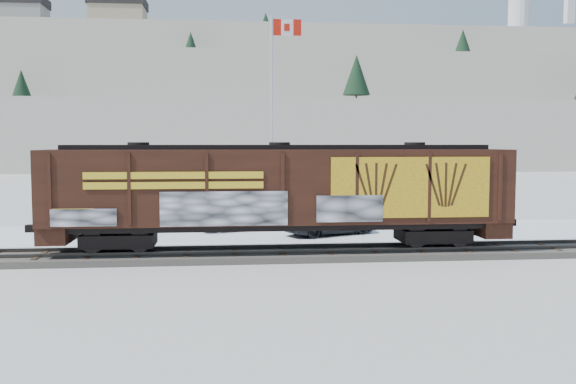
{
  "coord_description": "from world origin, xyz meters",
  "views": [
    {
      "loc": [
        -2.43,
        -27.32,
        4.96
      ],
      "look_at": [
        0.61,
        3.0,
        2.58
      ],
      "focal_mm": 40.0,
      "sensor_mm": 36.0,
      "label": 1
    }
  ],
  "objects": [
    {
      "name": "rail_track",
      "position": [
        0.0,
        0.0,
        0.15
      ],
      "size": [
        50.0,
        3.4,
        0.43
      ],
      "color": "#59544C",
      "rests_on": "ground"
    },
    {
      "name": "hopper_railcar",
      "position": [
        -0.05,
        -0.01,
        2.9
      ],
      "size": [
        19.74,
        3.06,
        4.41
      ],
      "color": "black",
      "rests_on": "rail_track"
    },
    {
      "name": "ground",
      "position": [
        0.0,
        0.0,
        0.0
      ],
      "size": [
        500.0,
        500.0,
        0.0
      ],
      "primitive_type": "plane",
      "color": "white",
      "rests_on": "ground"
    },
    {
      "name": "parking_strip",
      "position": [
        0.0,
        7.5,
        0.01
      ],
      "size": [
        40.0,
        8.0,
        0.03
      ],
      "primitive_type": "cube",
      "color": "white",
      "rests_on": "ground"
    },
    {
      "name": "flagpole",
      "position": [
        0.68,
        12.79,
        4.8
      ],
      "size": [
        2.3,
        0.9,
        12.74
      ],
      "color": "silver",
      "rests_on": "ground"
    },
    {
      "name": "hillside",
      "position": [
        -0.05,
        139.79,
        14.37
      ],
      "size": [
        360.0,
        110.0,
        93.0
      ],
      "color": "white",
      "rests_on": "ground"
    },
    {
      "name": "car_white",
      "position": [
        3.49,
        8.12,
        0.72
      ],
      "size": [
        4.42,
        2.77,
        1.37
      ],
      "primitive_type": "imported",
      "rotation": [
        0.0,
        0.0,
        1.23
      ],
      "color": "silver",
      "rests_on": "parking_strip"
    },
    {
      "name": "car_silver",
      "position": [
        -1.84,
        8.37,
        0.76
      ],
      "size": [
        4.58,
        2.98,
        1.45
      ],
      "primitive_type": "imported",
      "rotation": [
        0.0,
        0.0,
        1.89
      ],
      "color": "#ACAFB4",
      "rests_on": "parking_strip"
    },
    {
      "name": "car_dark",
      "position": [
        3.08,
        6.3,
        0.78
      ],
      "size": [
        5.55,
        4.04,
        1.49
      ],
      "primitive_type": "imported",
      "rotation": [
        0.0,
        0.0,
        2.0
      ],
      "color": "#22252A",
      "rests_on": "parking_strip"
    }
  ]
}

